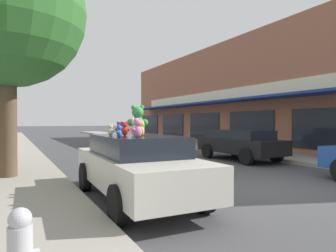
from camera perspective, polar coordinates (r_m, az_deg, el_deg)
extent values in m
plane|color=#424244|center=(8.29, 18.11, -11.33)|extent=(260.00, 260.00, 0.00)
cube|color=gray|center=(5.87, -28.08, -15.69)|extent=(2.93, 90.00, 0.15)
cube|color=#9E6047|center=(26.73, 24.00, 4.88)|extent=(15.56, 30.11, 7.36)
cube|color=navy|center=(20.66, 9.05, 4.49)|extent=(1.60, 25.29, 0.12)
cube|color=beige|center=(21.16, 10.69, 5.89)|extent=(0.08, 24.09, 0.70)
cube|color=black|center=(15.90, 27.83, -0.51)|extent=(0.06, 3.81, 2.00)
cube|color=black|center=(19.18, 15.36, -0.25)|extent=(0.06, 3.81, 2.00)
cube|color=black|center=(23.10, 6.82, -0.06)|extent=(0.06, 3.81, 2.00)
cube|color=black|center=(27.38, 0.85, 0.08)|extent=(0.06, 3.81, 2.00)
cube|color=black|center=(31.87, -3.48, 0.17)|extent=(0.06, 3.81, 2.00)
cube|color=beige|center=(6.70, -6.11, -8.25)|extent=(1.87, 4.68, 0.66)
cube|color=black|center=(6.64, -6.12, -3.63)|extent=(1.59, 2.59, 0.42)
cylinder|color=black|center=(7.91, -15.52, -9.30)|extent=(0.22, 0.71, 0.70)
cylinder|color=black|center=(8.37, -3.99, -8.72)|extent=(0.22, 0.71, 0.70)
cylinder|color=black|center=(5.18, -9.59, -14.69)|extent=(0.22, 0.71, 0.70)
cylinder|color=black|center=(5.86, 6.81, -12.85)|extent=(0.22, 0.71, 0.70)
ellipsoid|color=green|center=(6.88, -5.78, 0.06)|extent=(0.37, 0.33, 0.42)
sphere|color=green|center=(6.88, -5.78, 2.65)|extent=(0.31, 0.31, 0.27)
sphere|color=green|center=(6.91, -5.00, 3.51)|extent=(0.13, 0.13, 0.11)
sphere|color=green|center=(6.87, -6.58, 3.53)|extent=(0.13, 0.13, 0.11)
sphere|color=#5ADA6D|center=(6.99, -5.96, 2.49)|extent=(0.12, 0.12, 0.10)
sphere|color=green|center=(6.94, -4.44, 0.68)|extent=(0.18, 0.18, 0.15)
sphere|color=green|center=(6.87, -7.21, 0.67)|extent=(0.18, 0.18, 0.15)
ellipsoid|color=blue|center=(5.99, -9.27, -1.37)|extent=(0.15, 0.15, 0.15)
sphere|color=blue|center=(5.99, -9.27, -0.34)|extent=(0.13, 0.13, 0.09)
sphere|color=blue|center=(6.02, -9.13, 0.01)|extent=(0.06, 0.06, 0.04)
sphere|color=blue|center=(5.96, -9.42, 0.00)|extent=(0.06, 0.06, 0.04)
sphere|color=#548DFF|center=(6.01, -9.61, -0.39)|extent=(0.05, 0.05, 0.04)
sphere|color=blue|center=(6.05, -9.09, -1.11)|extent=(0.08, 0.08, 0.05)
sphere|color=blue|center=(5.94, -9.60, -1.14)|extent=(0.08, 0.08, 0.05)
ellipsoid|color=pink|center=(5.78, -5.78, -1.05)|extent=(0.20, 0.18, 0.23)
sphere|color=pink|center=(5.78, -5.79, 0.60)|extent=(0.17, 0.17, 0.14)
sphere|color=pink|center=(5.81, -5.37, 1.15)|extent=(0.07, 0.07, 0.06)
sphere|color=pink|center=(5.75, -6.21, 1.16)|extent=(0.07, 0.07, 0.06)
sphere|color=#FFA3DA|center=(5.83, -6.13, 0.52)|extent=(0.07, 0.07, 0.05)
sphere|color=pink|center=(5.85, -5.13, -0.64)|extent=(0.10, 0.10, 0.08)
sphere|color=pink|center=(5.74, -6.60, -0.67)|extent=(0.10, 0.10, 0.08)
ellipsoid|color=beige|center=(6.64, -10.89, -1.12)|extent=(0.16, 0.16, 0.16)
sphere|color=beige|center=(6.63, -10.89, -0.10)|extent=(0.14, 0.14, 0.10)
sphere|color=beige|center=(6.62, -10.61, 0.24)|extent=(0.06, 0.06, 0.04)
sphere|color=beige|center=(6.65, -11.18, 0.24)|extent=(0.06, 0.06, 0.04)
sphere|color=white|center=(6.67, -10.74, -0.15)|extent=(0.05, 0.05, 0.04)
sphere|color=beige|center=(6.62, -10.36, -0.88)|extent=(0.08, 0.08, 0.06)
sphere|color=beige|center=(6.67, -11.36, -0.87)|extent=(0.08, 0.08, 0.06)
ellipsoid|color=purple|center=(6.96, -9.21, -0.90)|extent=(0.19, 0.18, 0.19)
sphere|color=purple|center=(6.95, -9.21, 0.24)|extent=(0.16, 0.16, 0.12)
sphere|color=purple|center=(6.95, -8.86, 0.63)|extent=(0.07, 0.07, 0.05)
sphere|color=purple|center=(6.96, -9.56, 0.63)|extent=(0.07, 0.07, 0.05)
sphere|color=#BA67ED|center=(7.00, -9.14, 0.19)|extent=(0.06, 0.06, 0.05)
sphere|color=purple|center=(6.95, -8.57, -0.63)|extent=(0.09, 0.09, 0.07)
sphere|color=purple|center=(6.98, -9.81, -0.63)|extent=(0.09, 0.09, 0.07)
ellipsoid|color=yellow|center=(6.44, -5.10, -0.96)|extent=(0.19, 0.20, 0.20)
sphere|color=yellow|center=(6.44, -5.11, 0.38)|extent=(0.17, 0.17, 0.13)
sphere|color=yellow|center=(6.48, -5.07, 0.83)|extent=(0.07, 0.07, 0.05)
sphere|color=yellow|center=(6.39, -5.14, 0.83)|extent=(0.07, 0.07, 0.05)
sphere|color=#FFFF4D|center=(6.44, -5.59, 0.31)|extent=(0.07, 0.07, 0.05)
sphere|color=yellow|center=(6.52, -5.15, -0.62)|extent=(0.10, 0.10, 0.08)
sphere|color=yellow|center=(6.36, -5.27, -0.66)|extent=(0.10, 0.10, 0.08)
ellipsoid|color=red|center=(6.58, -8.24, -0.99)|extent=(0.19, 0.18, 0.19)
sphere|color=red|center=(6.57, -8.24, 0.24)|extent=(0.16, 0.16, 0.12)
sphere|color=red|center=(6.57, -7.87, 0.65)|extent=(0.07, 0.07, 0.05)
sphere|color=red|center=(6.58, -8.62, 0.65)|extent=(0.07, 0.07, 0.05)
sphere|color=#FF4741|center=(6.62, -8.19, 0.18)|extent=(0.06, 0.06, 0.05)
sphere|color=red|center=(6.58, -7.57, -0.70)|extent=(0.09, 0.09, 0.07)
sphere|color=red|center=(6.60, -8.90, -0.70)|extent=(0.09, 0.09, 0.07)
ellipsoid|color=white|center=(6.42, -6.31, -0.82)|extent=(0.23, 0.24, 0.24)
sphere|color=white|center=(6.42, -6.31, 0.74)|extent=(0.21, 0.21, 0.15)
sphere|color=white|center=(6.39, -5.91, 1.26)|extent=(0.09, 0.09, 0.06)
sphere|color=white|center=(6.45, -6.71, 1.26)|extent=(0.09, 0.09, 0.06)
sphere|color=white|center=(6.47, -5.99, 0.66)|extent=(0.08, 0.08, 0.06)
sphere|color=white|center=(6.38, -5.53, -0.46)|extent=(0.12, 0.12, 0.09)
sphere|color=white|center=(6.49, -6.94, -0.44)|extent=(0.12, 0.12, 0.09)
cube|color=black|center=(13.95, 13.51, -3.63)|extent=(1.72, 4.31, 0.63)
cube|color=black|center=(13.92, 13.52, -1.54)|extent=(1.51, 2.97, 0.39)
cylinder|color=black|center=(14.51, 7.50, -4.69)|extent=(0.20, 0.70, 0.70)
cylinder|color=black|center=(15.53, 12.59, -4.34)|extent=(0.20, 0.70, 0.70)
cylinder|color=black|center=(12.43, 14.66, -5.63)|extent=(0.20, 0.70, 0.70)
cylinder|color=black|center=(13.62, 19.91, -5.09)|extent=(0.20, 0.70, 0.70)
cylinder|color=brown|center=(9.78, -28.15, -0.04)|extent=(0.47, 0.47, 2.91)
sphere|color=#33702D|center=(10.30, -28.27, 18.85)|extent=(4.42, 4.42, 4.42)
sphere|color=#B2B2B7|center=(3.19, -26.37, -15.58)|extent=(0.21, 0.21, 0.21)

